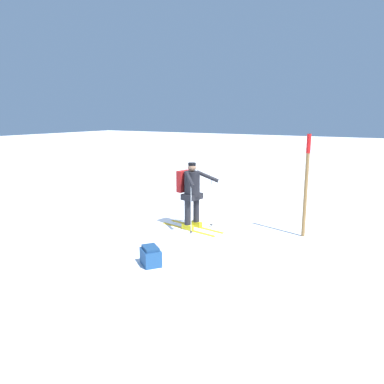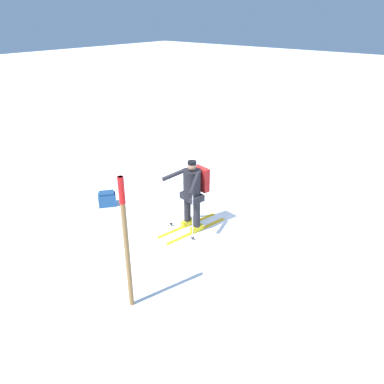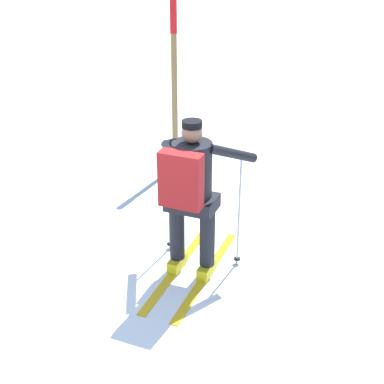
{
  "view_description": "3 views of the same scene",
  "coord_description": "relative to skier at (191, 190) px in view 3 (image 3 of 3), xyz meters",
  "views": [
    {
      "loc": [
        8.01,
        5.06,
        2.73
      ],
      "look_at": [
        0.5,
        0.59,
        0.9
      ],
      "focal_mm": 35.0,
      "sensor_mm": 36.0,
      "label": 1
    },
    {
      "loc": [
        -4.09,
        6.09,
        4.4
      ],
      "look_at": [
        0.5,
        0.59,
        0.9
      ],
      "focal_mm": 35.0,
      "sensor_mm": 36.0,
      "label": 2
    },
    {
      "loc": [
        1.43,
        -3.8,
        3.15
      ],
      "look_at": [
        0.5,
        0.59,
        0.9
      ],
      "focal_mm": 50.0,
      "sensor_mm": 36.0,
      "label": 3
    }
  ],
  "objects": [
    {
      "name": "trail_marker",
      "position": [
        -0.77,
        2.51,
        0.4
      ],
      "size": [
        0.09,
        0.09,
        2.31
      ],
      "color": "olive",
      "rests_on": "ground_plane"
    },
    {
      "name": "ground_plane",
      "position": [
        -0.49,
        -0.56,
        -0.94
      ],
      "size": [
        80.0,
        80.0,
        0.0
      ],
      "primitive_type": "plane",
      "color": "white"
    },
    {
      "name": "skier",
      "position": [
        0.0,
        0.0,
        0.0
      ],
      "size": [
        1.01,
        1.7,
        1.6
      ],
      "color": "gold",
      "rests_on": "ground_plane"
    }
  ]
}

